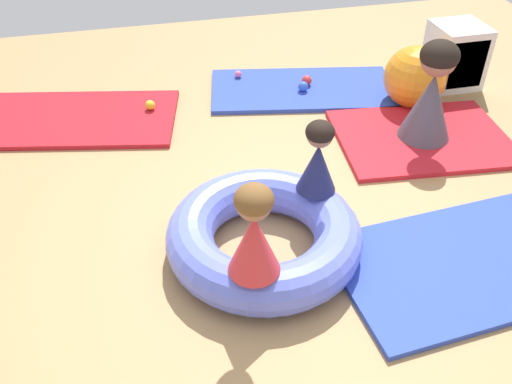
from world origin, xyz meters
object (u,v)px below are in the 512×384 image
Objects in this scene: adult_seated at (432,92)px; play_ball_blue at (303,86)px; inflatable_cushion at (264,235)px; play_ball_red at (307,80)px; storage_cube at (457,56)px; child_in_red at (254,232)px; child_in_navy at (318,157)px; play_ball_yellow at (150,105)px; exercise_ball_large at (415,77)px; play_ball_pink at (238,74)px.

adult_seated is 1.23m from play_ball_blue.
play_ball_red is at bearing 65.37° from inflatable_cushion.
adult_seated reaches higher than storage_cube.
child_in_red reaches higher than child_in_navy.
exercise_ball_large is (2.24, -0.38, 0.18)m from play_ball_yellow.
play_ball_blue is (1.37, 0.01, 0.00)m from play_ball_yellow.
adult_seated is at bearing -130.79° from storage_cube.
exercise_ball_large is (1.38, -0.81, 0.19)m from play_ball_pink.
play_ball_blue reaches higher than play_ball_pink.
play_ball_red is (-0.63, 1.06, -0.34)m from adult_seated.
adult_seated reaches higher than play_ball_pink.
play_ball_pink is 0.12× the size of exercise_ball_large.
child_in_navy is (0.38, 0.19, 0.38)m from inflatable_cushion.
play_ball_pink is at bearing 157.43° from child_in_navy.
exercise_ball_large is at bearing -153.71° from storage_cube.
storage_cube is (2.42, 2.17, -0.27)m from child_in_red.
exercise_ball_large is (0.87, -0.40, 0.18)m from play_ball_blue.
inflatable_cushion is 2.11× the size of storage_cube.
play_ball_blue is 1.43m from storage_cube.
adult_seated reaches higher than play_ball_yellow.
exercise_ball_large is at bearing -24.70° from play_ball_blue.
storage_cube reaches higher than exercise_ball_large.
inflatable_cushion is at bearing -98.46° from play_ball_pink.
child_in_red is 2.18m from adult_seated.
inflatable_cushion is at bearing -114.63° from play_ball_red.
inflatable_cushion is 12.85× the size of play_ball_red.
child_in_navy is 0.90× the size of exercise_ball_large.
child_in_navy is 2.48m from storage_cube.
adult_seated is 1.49× the size of exercise_ball_large.
adult_seated is 8.64× the size of play_ball_red.
storage_cube reaches higher than play_ball_red.
inflatable_cushion is at bearing -86.94° from child_in_navy.
storage_cube is (2.27, 1.78, 0.14)m from inflatable_cushion.
play_ball_red is 0.17× the size of exercise_ball_large.
child_in_navy is 5.23× the size of play_ball_red.
inflatable_cushion reaches higher than play_ball_blue.
child_in_navy reaches higher than inflatable_cushion.
exercise_ball_large is 0.95× the size of storage_cube.
child_in_red reaches higher than play_ball_blue.
inflatable_cushion is 2.34m from play_ball_pink.
play_ball_red is at bearing 139.88° from child_in_navy.
play_ball_pink is (-1.21, 1.36, -0.35)m from adult_seated.
play_ball_red is (1.08, 2.41, -0.47)m from child_in_red.
adult_seated is at bearing 31.53° from inflatable_cushion.
adult_seated is at bearing -53.90° from play_ball_blue.
play_ball_pink is 1.61m from exercise_ball_large.
child_in_red is at bearing -81.08° from play_ball_yellow.
play_ball_pink is (0.86, 0.42, -0.01)m from play_ball_yellow.
storage_cube is (1.41, -0.13, 0.19)m from play_ball_blue.
play_ball_pink is at bearing 94.15° from adult_seated.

